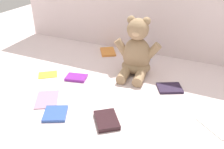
# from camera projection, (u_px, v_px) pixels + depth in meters

# --- Properties ---
(ground_plane) EXTENTS (3.20, 3.20, 0.00)m
(ground_plane) POSITION_uv_depth(u_px,v_px,m) (118.00, 83.00, 1.20)
(ground_plane) COLOR silver
(teddy_bear) EXTENTS (0.25, 0.23, 0.30)m
(teddy_bear) POSITION_uv_depth(u_px,v_px,m) (136.00, 53.00, 1.24)
(teddy_bear) COLOR #9E7F5B
(teddy_bear) RESTS_ON ground_plane
(book_case_0) EXTENTS (0.14, 0.16, 0.01)m
(book_case_0) POSITION_uv_depth(u_px,v_px,m) (108.00, 52.00, 1.53)
(book_case_0) COLOR orange
(book_case_0) RESTS_ON ground_plane
(book_case_1) EXTENTS (0.16, 0.15, 0.01)m
(book_case_1) POSITION_uv_depth(u_px,v_px,m) (217.00, 125.00, 0.92)
(book_case_1) COLOR white
(book_case_1) RESTS_ON ground_plane
(book_case_2) EXTENTS (0.07, 0.10, 0.01)m
(book_case_2) POSITION_uv_depth(u_px,v_px,m) (143.00, 60.00, 1.41)
(book_case_2) COLOR #2556A7
(book_case_2) RESTS_ON ground_plane
(book_case_3) EXTENTS (0.13, 0.13, 0.01)m
(book_case_3) POSITION_uv_depth(u_px,v_px,m) (55.00, 114.00, 0.97)
(book_case_3) COLOR #3152A5
(book_case_3) RESTS_ON ground_plane
(book_case_4) EXTENTS (0.14, 0.13, 0.01)m
(book_case_4) POSITION_uv_depth(u_px,v_px,m) (170.00, 88.00, 1.15)
(book_case_4) COLOR #251931
(book_case_4) RESTS_ON ground_plane
(book_case_5) EXTENTS (0.15, 0.17, 0.01)m
(book_case_5) POSITION_uv_depth(u_px,v_px,m) (47.00, 99.00, 1.07)
(book_case_5) COLOR #A97A95
(book_case_5) RESTS_ON ground_plane
(book_case_6) EXTENTS (0.12, 0.09, 0.01)m
(book_case_6) POSITION_uv_depth(u_px,v_px,m) (76.00, 78.00, 1.23)
(book_case_6) COLOR purple
(book_case_6) RESTS_ON ground_plane
(book_case_7) EXTENTS (0.14, 0.14, 0.02)m
(book_case_7) POSITION_uv_depth(u_px,v_px,m) (107.00, 120.00, 0.93)
(book_case_7) COLOR black
(book_case_7) RESTS_ON ground_plane
(book_case_8) EXTENTS (0.12, 0.12, 0.01)m
(book_case_8) POSITION_uv_depth(u_px,v_px,m) (48.00, 74.00, 1.27)
(book_case_8) COLOR gold
(book_case_8) RESTS_ON ground_plane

